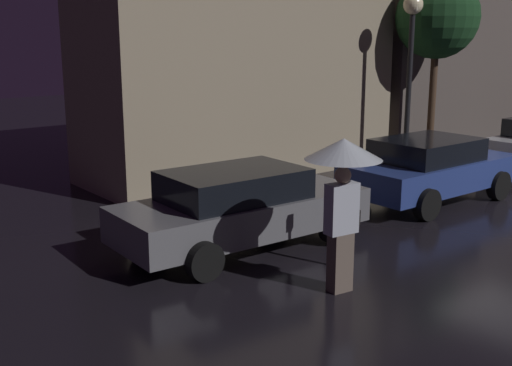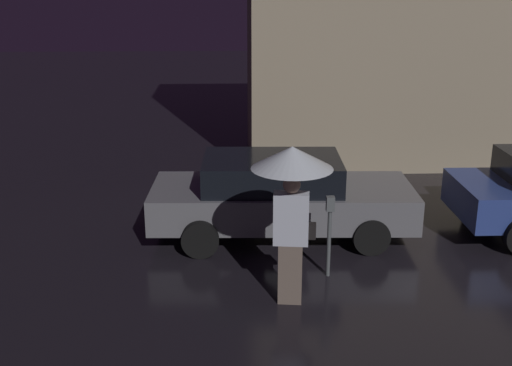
{
  "view_description": "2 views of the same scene",
  "coord_description": "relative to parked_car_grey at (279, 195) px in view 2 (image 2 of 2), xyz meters",
  "views": [
    {
      "loc": [
        -12.61,
        -6.81,
        3.62
      ],
      "look_at": [
        -6.69,
        0.58,
        1.38
      ],
      "focal_mm": 45.0,
      "sensor_mm": 36.0,
      "label": 1
    },
    {
      "loc": [
        -7.11,
        -8.75,
        4.3
      ],
      "look_at": [
        -6.71,
        0.52,
        1.28
      ],
      "focal_mm": 45.0,
      "sensor_mm": 36.0,
      "label": 2
    }
  ],
  "objects": [
    {
      "name": "parking_meter",
      "position": [
        0.61,
        -1.62,
        0.05
      ],
      "size": [
        0.12,
        0.1,
        1.26
      ],
      "color": "#4C5154",
      "rests_on": "ground"
    },
    {
      "name": "parked_car_grey",
      "position": [
        0.0,
        0.0,
        0.0
      ],
      "size": [
        4.48,
        1.93,
        1.38
      ],
      "rotation": [
        0.0,
        0.0,
        -0.04
      ],
      "color": "slate",
      "rests_on": "ground"
    },
    {
      "name": "pedestrian_with_umbrella",
      "position": [
        -0.03,
        -2.38,
        1.0
      ],
      "size": [
        1.07,
        1.07,
        2.21
      ],
      "rotation": [
        0.0,
        0.0,
        -0.12
      ],
      "color": "#66564C",
      "rests_on": "ground"
    }
  ]
}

